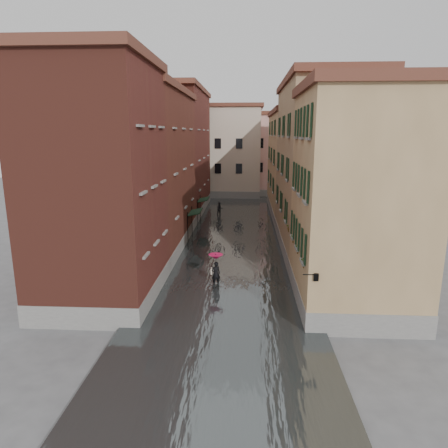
# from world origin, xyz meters

# --- Properties ---
(ground) EXTENTS (120.00, 120.00, 0.00)m
(ground) POSITION_xyz_m (0.00, 0.00, 0.00)
(ground) COLOR #515153
(ground) RESTS_ON ground
(floodwater) EXTENTS (10.00, 60.00, 0.20)m
(floodwater) POSITION_xyz_m (0.00, 13.00, 0.10)
(floodwater) COLOR #3E4344
(floodwater) RESTS_ON ground
(building_left_near) EXTENTS (6.00, 8.00, 13.00)m
(building_left_near) POSITION_xyz_m (-7.00, -2.00, 6.50)
(building_left_near) COLOR brown
(building_left_near) RESTS_ON ground
(building_left_mid) EXTENTS (6.00, 14.00, 12.50)m
(building_left_mid) POSITION_xyz_m (-7.00, 9.00, 6.25)
(building_left_mid) COLOR #5A271C
(building_left_mid) RESTS_ON ground
(building_left_far) EXTENTS (6.00, 16.00, 14.00)m
(building_left_far) POSITION_xyz_m (-7.00, 24.00, 7.00)
(building_left_far) COLOR brown
(building_left_far) RESTS_ON ground
(building_right_near) EXTENTS (6.00, 8.00, 11.50)m
(building_right_near) POSITION_xyz_m (7.00, -2.00, 5.75)
(building_right_near) COLOR #96764D
(building_right_near) RESTS_ON ground
(building_right_mid) EXTENTS (6.00, 14.00, 13.00)m
(building_right_mid) POSITION_xyz_m (7.00, 9.00, 6.50)
(building_right_mid) COLOR #967B5A
(building_right_mid) RESTS_ON ground
(building_right_far) EXTENTS (6.00, 16.00, 11.50)m
(building_right_far) POSITION_xyz_m (7.00, 24.00, 5.75)
(building_right_far) COLOR #96764D
(building_right_far) RESTS_ON ground
(building_end_cream) EXTENTS (12.00, 9.00, 13.00)m
(building_end_cream) POSITION_xyz_m (-3.00, 38.00, 6.50)
(building_end_cream) COLOR #B7AB91
(building_end_cream) RESTS_ON ground
(building_end_pink) EXTENTS (10.00, 9.00, 12.00)m
(building_end_pink) POSITION_xyz_m (6.00, 40.00, 6.00)
(building_end_pink) COLOR #CE9B90
(building_end_pink) RESTS_ON ground
(awning_near) EXTENTS (1.09, 2.82, 2.80)m
(awning_near) POSITION_xyz_m (-3.49, 11.28, 2.46)
(awning_near) COLOR black
(awning_near) RESTS_ON ground
(awning_far) EXTENTS (1.09, 2.71, 2.80)m
(awning_far) POSITION_xyz_m (-3.49, 18.13, 2.46)
(awning_far) COLOR black
(awning_far) RESTS_ON ground
(wall_lantern) EXTENTS (0.71, 0.22, 0.35)m
(wall_lantern) POSITION_xyz_m (4.33, -6.00, 3.01)
(wall_lantern) COLOR black
(wall_lantern) RESTS_ON ground
(window_planters) EXTENTS (0.59, 10.80, 0.84)m
(window_planters) POSITION_xyz_m (4.12, 0.36, 3.51)
(window_planters) COLOR #945830
(window_planters) RESTS_ON ground
(pedestrian_main) EXTENTS (0.94, 0.94, 2.06)m
(pedestrian_main) POSITION_xyz_m (-0.76, 0.17, 1.26)
(pedestrian_main) COLOR black
(pedestrian_main) RESTS_ON ground
(pedestrian_far) EXTENTS (0.95, 0.85, 1.60)m
(pedestrian_far) POSITION_xyz_m (-1.98, 21.99, 0.80)
(pedestrian_far) COLOR black
(pedestrian_far) RESTS_ON ground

